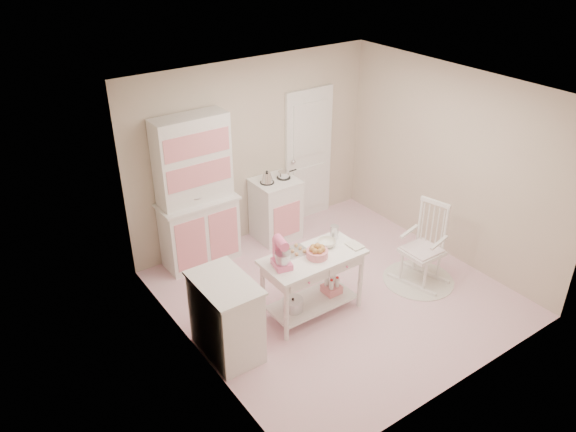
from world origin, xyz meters
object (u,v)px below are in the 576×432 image
at_px(stand_mixer, 282,254).
at_px(stove, 276,209).
at_px(hutch, 196,193).
at_px(rocking_chair, 423,244).
at_px(base_cabinet, 226,317).
at_px(work_table, 312,284).
at_px(bread_basket, 317,254).

bearing_deg(stand_mixer, stove, 69.89).
height_order(hutch, rocking_chair, hutch).
bearing_deg(rocking_chair, stand_mixer, 157.01).
relative_size(hutch, stove, 2.26).
relative_size(base_cabinet, stand_mixer, 2.71).
distance_m(work_table, stand_mixer, 0.71).
height_order(work_table, bread_basket, bread_basket).
distance_m(stand_mixer, bread_basket, 0.46).
distance_m(hutch, base_cabinet, 1.97).
xyz_separation_m(stove, rocking_chair, (0.90, -2.01, 0.09)).
xyz_separation_m(rocking_chair, work_table, (-1.53, 0.29, -0.15)).
bearing_deg(bread_basket, stove, 70.70).
bearing_deg(rocking_chair, bread_basket, 157.03).
bearing_deg(stove, base_cabinet, -136.14).
xyz_separation_m(stove, work_table, (-0.64, -1.72, -0.06)).
height_order(base_cabinet, work_table, base_cabinet).
bearing_deg(base_cabinet, work_table, 0.80).
bearing_deg(base_cabinet, stand_mixer, 2.79).
bearing_deg(hutch, rocking_chair, -44.45).
xyz_separation_m(hutch, bread_basket, (0.58, -1.82, -0.19)).
height_order(stove, bread_basket, stove).
relative_size(rocking_chair, stand_mixer, 3.24).
bearing_deg(base_cabinet, hutch, 71.29).
bearing_deg(hutch, work_table, -72.39).
distance_m(hutch, stand_mixer, 1.75).
xyz_separation_m(base_cabinet, work_table, (1.17, 0.02, -0.06)).
bearing_deg(stove, work_table, -110.40).
bearing_deg(hutch, base_cabinet, -108.71).
relative_size(rocking_chair, work_table, 0.92).
distance_m(stove, work_table, 1.83).
xyz_separation_m(stove, base_cabinet, (-1.80, -1.73, 0.00)).
xyz_separation_m(hutch, rocking_chair, (2.10, -2.06, -0.49)).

